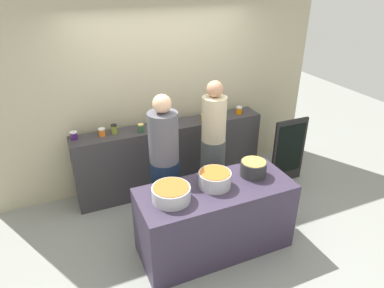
% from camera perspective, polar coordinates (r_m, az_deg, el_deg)
% --- Properties ---
extents(ground, '(12.00, 12.00, 0.00)m').
position_cam_1_polar(ground, '(4.45, 1.84, -14.05)').
color(ground, gray).
extents(storefront_wall, '(4.80, 0.12, 3.00)m').
position_cam_1_polar(storefront_wall, '(4.92, -5.18, 10.07)').
color(storefront_wall, '#B2A988').
rests_on(storefront_wall, ground).
extents(display_shelf, '(2.70, 0.36, 1.00)m').
position_cam_1_polar(display_shelf, '(5.00, -3.42, -2.05)').
color(display_shelf, '#353235').
rests_on(display_shelf, ground).
extents(prep_table, '(1.70, 0.70, 0.83)m').
position_cam_1_polar(prep_table, '(3.98, 3.80, -12.12)').
color(prep_table, '#342B3F').
rests_on(prep_table, ground).
extents(preserve_jar_0, '(0.09, 0.09, 0.10)m').
position_cam_1_polar(preserve_jar_0, '(4.59, -18.83, 1.34)').
color(preserve_jar_0, '#40195D').
rests_on(preserve_jar_0, display_shelf).
extents(preserve_jar_1, '(0.09, 0.09, 0.10)m').
position_cam_1_polar(preserve_jar_1, '(4.58, -14.60, 1.90)').
color(preserve_jar_1, orange).
rests_on(preserve_jar_1, display_shelf).
extents(preserve_jar_2, '(0.08, 0.08, 0.12)m').
position_cam_1_polar(preserve_jar_2, '(4.61, -12.70, 2.40)').
color(preserve_jar_2, olive).
rests_on(preserve_jar_2, display_shelf).
extents(preserve_jar_3, '(0.08, 0.08, 0.11)m').
position_cam_1_polar(preserve_jar_3, '(4.59, -8.40, 2.63)').
color(preserve_jar_3, '#2C5433').
rests_on(preserve_jar_3, display_shelf).
extents(preserve_jar_4, '(0.09, 0.09, 0.13)m').
position_cam_1_polar(preserve_jar_4, '(4.67, -5.61, 3.39)').
color(preserve_jar_4, gold).
rests_on(preserve_jar_4, display_shelf).
extents(preserve_jar_5, '(0.08, 0.08, 0.15)m').
position_cam_1_polar(preserve_jar_5, '(4.78, -4.61, 4.10)').
color(preserve_jar_5, '#A7301A').
rests_on(preserve_jar_5, display_shelf).
extents(preserve_jar_6, '(0.08, 0.08, 0.11)m').
position_cam_1_polar(preserve_jar_6, '(4.87, 1.89, 4.35)').
color(preserve_jar_6, '#C9720F').
rests_on(preserve_jar_6, display_shelf).
extents(preserve_jar_7, '(0.09, 0.09, 0.11)m').
position_cam_1_polar(preserve_jar_7, '(5.17, 7.76, 5.52)').
color(preserve_jar_7, orange).
rests_on(preserve_jar_7, display_shelf).
extents(cooking_pot_left, '(0.39, 0.39, 0.16)m').
position_cam_1_polar(cooking_pot_left, '(3.51, -3.44, -8.13)').
color(cooking_pot_left, '#B7B7BC').
rests_on(cooking_pot_left, prep_table).
extents(cooking_pot_center, '(0.35, 0.35, 0.17)m').
position_cam_1_polar(cooking_pot_center, '(3.72, 3.77, -5.78)').
color(cooking_pot_center, '#B7B7BC').
rests_on(cooking_pot_center, prep_table).
extents(cooking_pot_right, '(0.29, 0.29, 0.18)m').
position_cam_1_polar(cooking_pot_right, '(3.96, 10.05, -3.95)').
color(cooking_pot_right, '#2D2D2D').
rests_on(cooking_pot_right, prep_table).
extents(cook_with_tongs, '(0.35, 0.35, 1.75)m').
position_cam_1_polar(cook_with_tongs, '(4.06, -4.48, -4.71)').
color(cook_with_tongs, '#111D32').
rests_on(cook_with_tongs, ground).
extents(cook_in_cap, '(0.32, 0.32, 1.73)m').
position_cam_1_polar(cook_in_cap, '(4.55, 3.48, -0.99)').
color(cook_in_cap, '#4C5351').
rests_on(cook_in_cap, ground).
extents(chalkboard_sign, '(0.54, 0.05, 1.01)m').
position_cam_1_polar(chalkboard_sign, '(5.31, 15.62, -1.11)').
color(chalkboard_sign, black).
rests_on(chalkboard_sign, ground).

